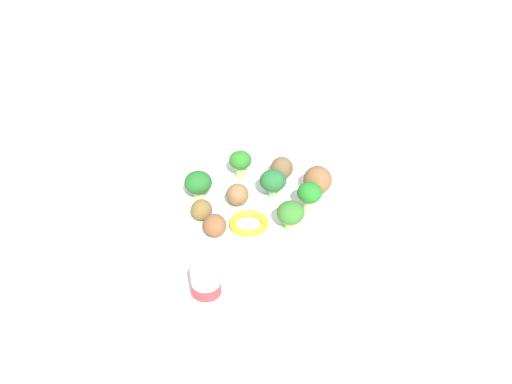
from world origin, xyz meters
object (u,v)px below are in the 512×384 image
at_px(meatball_back_right, 237,195).
at_px(meatball_back_left, 280,167).
at_px(meatball_mid_right, 318,180).
at_px(knife, 329,141).
at_px(broccoli_floret_front_left, 310,194).
at_px(broccoli_floret_mid_left, 198,183).
at_px(napkin, 319,143).
at_px(meatball_front_right, 215,225).
at_px(fork, 312,137).
at_px(pepper_ring_back_right, 249,223).
at_px(broccoli_floret_near_rim, 273,181).
at_px(broccoli_floret_back_left, 240,161).
at_px(yogurt_bottle, 206,285).
at_px(meatball_far_rim, 202,210).
at_px(plate, 256,206).
at_px(broccoli_floret_mid_right, 291,213).

bearing_deg(meatball_back_right, meatball_back_left, -10.54).
height_order(meatball_mid_right, knife, meatball_mid_right).
xyz_separation_m(broccoli_floret_front_left, meatball_back_right, (-0.05, 0.10, -0.01)).
bearing_deg(broccoli_floret_mid_left, knife, -18.15).
bearing_deg(napkin, meatball_front_right, 179.51).
distance_m(meatball_back_left, meatball_back_right, 0.11).
bearing_deg(meatball_front_right, fork, 2.45).
bearing_deg(fork, pepper_ring_back_right, -171.53).
relative_size(broccoli_floret_near_rim, broccoli_floret_mid_left, 1.02).
distance_m(broccoli_floret_back_left, yogurt_bottle, 0.29).
bearing_deg(meatball_back_right, broccoli_floret_near_rim, -39.00).
distance_m(meatball_back_right, yogurt_bottle, 0.20).
relative_size(broccoli_floret_front_left, yogurt_bottle, 0.71).
distance_m(meatball_far_rim, pepper_ring_back_right, 0.08).
bearing_deg(yogurt_bottle, napkin, 6.85).
distance_m(broccoli_floret_back_left, meatball_back_right, 0.09).
bearing_deg(meatball_back_left, broccoli_floret_back_left, 117.66).
relative_size(pepper_ring_back_right, yogurt_bottle, 0.91).
xyz_separation_m(meatball_front_right, yogurt_bottle, (-0.11, -0.06, -0.00)).
bearing_deg(meatball_mid_right, meatball_far_rim, 142.54).
distance_m(meatball_front_right, yogurt_bottle, 0.12).
xyz_separation_m(meatball_back_right, knife, (0.28, -0.03, -0.03)).
height_order(broccoli_floret_mid_left, pepper_ring_back_right, broccoli_floret_mid_left).
xyz_separation_m(broccoli_floret_back_left, broccoli_floret_mid_left, (-0.09, 0.02, -0.00)).
bearing_deg(meatball_front_right, broccoli_floret_mid_left, 49.00).
bearing_deg(knife, napkin, 114.48).
height_order(pepper_ring_back_right, napkin, pepper_ring_back_right).
xyz_separation_m(meatball_far_rim, knife, (0.34, -0.06, -0.03)).
relative_size(meatball_back_left, knife, 0.27).
bearing_deg(meatball_back_right, broccoli_floret_back_left, 28.82).
xyz_separation_m(broccoli_floret_back_left, meatball_front_right, (-0.16, -0.05, -0.01)).
bearing_deg(yogurt_bottle, plate, 13.24).
distance_m(broccoli_floret_back_left, fork, 0.21).
distance_m(broccoli_floret_back_left, meatball_front_right, 0.17).
relative_size(meatball_far_rim, yogurt_bottle, 0.51).
xyz_separation_m(meatball_back_left, pepper_ring_back_right, (-0.15, -0.03, -0.01)).
xyz_separation_m(meatball_mid_right, meatball_far_rim, (-0.16, 0.12, -0.01)).
bearing_deg(meatball_back_right, broccoli_floret_mid_right, -97.67).
bearing_deg(yogurt_bottle, broccoli_floret_mid_left, 38.09).
height_order(meatball_back_left, meatball_far_rim, meatball_back_left).
distance_m(napkin, knife, 0.02).
bearing_deg(meatball_mid_right, meatball_back_right, 135.39).
distance_m(broccoli_floret_mid_right, yogurt_bottle, 0.18).
xyz_separation_m(meatball_mid_right, meatball_front_right, (-0.18, 0.08, -0.01)).
relative_size(meatball_back_left, yogurt_bottle, 0.59).
xyz_separation_m(broccoli_floret_mid_left, broccoli_floret_mid_right, (0.00, -0.17, -0.00)).
bearing_deg(meatball_mid_right, yogurt_bottle, 175.56).
relative_size(fork, yogurt_bottle, 1.83).
distance_m(broccoli_floret_front_left, broccoli_floret_mid_right, 0.06).
xyz_separation_m(broccoli_floret_back_left, meatball_far_rim, (-0.14, -0.01, -0.01)).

